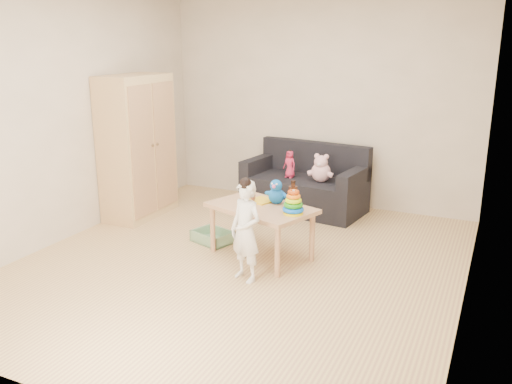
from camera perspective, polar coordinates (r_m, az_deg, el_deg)
The scene contains 13 objects.
room at distance 4.86m, azimuth -1.79°, elevation 6.72°, with size 4.50×4.50×4.50m.
wardrobe at distance 6.55m, azimuth -12.37°, elevation 4.65°, with size 0.46×0.93×1.67m, color tan.
sofa at distance 6.76m, azimuth 5.04°, elevation -0.20°, with size 1.47×0.73×0.41m, color black.
play_table at distance 5.29m, azimuth 0.56°, elevation -4.16°, with size 0.99×0.62×0.52m, color tan.
storage_bin at distance 5.74m, azimuth -4.57°, elevation -4.69°, with size 0.40×0.30×0.12m, color gray, non-canonical shape.
toddler at distance 4.73m, azimuth -1.09°, elevation -4.28°, with size 0.33×0.22×0.88m, color white.
pink_bear at distance 6.52m, azimuth 6.87°, elevation 2.32°, with size 0.25×0.22×0.29m, color #FFBBC6, non-canonical shape.
doll at distance 6.67m, azimuth 3.57°, elevation 2.91°, with size 0.17×0.11×0.33m, color #DE2952.
ring_stacker at distance 4.96m, azimuth 3.94°, elevation -1.31°, with size 0.20×0.20×0.23m.
brown_bottle at distance 5.21m, azimuth 3.91°, elevation -0.31°, with size 0.08×0.08×0.25m.
blue_plush at distance 5.26m, azimuth 2.16°, elevation 0.09°, with size 0.20×0.16×0.25m, color blue, non-canonical shape.
wooden_figure at distance 5.28m, azimuth -0.32°, elevation -0.55°, with size 0.05×0.04×0.12m, color brown, non-canonical shape.
yellow_book at distance 5.35m, azimuth 0.60°, elevation -0.90°, with size 0.21×0.21×0.02m, color yellow.
Camera 1 is at (2.15, -4.28, 2.08)m, focal length 38.00 mm.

